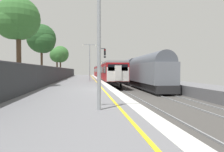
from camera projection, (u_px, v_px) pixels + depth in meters
The scene contains 12 objects.
ground at pixel (140, 96), 16.99m from camera, with size 17.40×110.00×1.21m.
commuter_train_at_platform at pixel (104, 71), 44.74m from camera, with size 2.83×40.04×3.81m.
freight_train_adjacent_track at pixel (136, 71), 33.28m from camera, with size 2.60×27.06×4.44m.
signal_gantry at pixel (101, 60), 32.53m from camera, with size 1.10×0.24×4.91m.
speed_limit_sign at pixel (100, 68), 29.28m from camera, with size 0.59×0.08×2.80m.
platform_lamp_near at pixel (99, 30), 7.77m from camera, with size 2.00×0.20×4.95m.
platform_lamp_mid at pixel (90, 59), 30.15m from camera, with size 2.00×0.20×5.26m.
platform_back_fence at pixel (36, 77), 15.97m from camera, with size 0.07×99.00×1.92m.
background_tree_left at pixel (61, 55), 47.83m from camera, with size 3.76×3.76×7.04m.
background_tree_centre at pixel (57, 56), 41.45m from camera, with size 2.83×2.83×5.92m.
background_tree_right at pixel (42, 40), 31.24m from camera, with size 4.27×4.37×8.35m.
background_tree_back at pixel (17, 20), 18.46m from camera, with size 3.76×3.76×7.94m.
Camera 1 is at (-1.63, -16.55, 1.47)m, focal length 33.87 mm.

